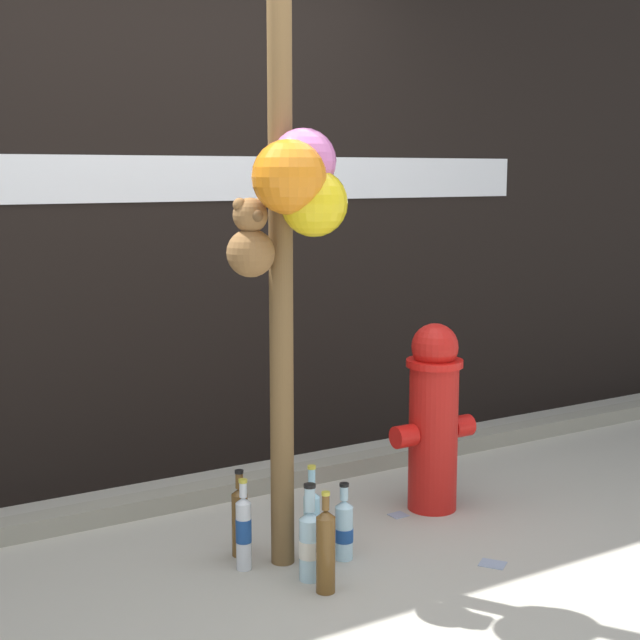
{
  "coord_description": "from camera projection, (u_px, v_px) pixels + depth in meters",
  "views": [
    {
      "loc": [
        -1.6,
        -2.59,
        1.46
      ],
      "look_at": [
        0.17,
        0.33,
        0.91
      ],
      "focal_mm": 52.32,
      "sensor_mm": 36.0,
      "label": 1
    }
  ],
  "objects": [
    {
      "name": "bottle_4",
      "position": [
        312.0,
        527.0,
        3.47
      ],
      "size": [
        0.06,
        0.06,
        0.39
      ],
      "color": "#93CCE0",
      "rests_on": "ground_plane"
    },
    {
      "name": "building_wall",
      "position": [
        149.0,
        143.0,
        4.31
      ],
      "size": [
        10.0,
        0.21,
        3.18
      ],
      "color": "black",
      "rests_on": "ground_plane"
    },
    {
      "name": "bottle_3",
      "position": [
        310.0,
        543.0,
        3.35
      ],
      "size": [
        0.08,
        0.08,
        0.36
      ],
      "color": "#B2DBEA",
      "rests_on": "ground_plane"
    },
    {
      "name": "memorial_post",
      "position": [
        288.0,
        118.0,
        3.21
      ],
      "size": [
        0.53,
        0.33,
        3.01
      ],
      "color": "brown",
      "rests_on": "ground_plane"
    },
    {
      "name": "ground_plane",
      "position": [
        327.0,
        595.0,
        3.24
      ],
      "size": [
        14.0,
        14.0,
        0.0
      ],
      "primitive_type": "plane",
      "color": "#ADA899"
    },
    {
      "name": "bottle_2",
      "position": [
        344.0,
        529.0,
        3.53
      ],
      "size": [
        0.07,
        0.07,
        0.3
      ],
      "color": "#B2DBEA",
      "rests_on": "ground_plane"
    },
    {
      "name": "litter_3",
      "position": [
        493.0,
        564.0,
        3.5
      ],
      "size": [
        0.12,
        0.12,
        0.01
      ],
      "primitive_type": "cube",
      "rotation": [
        0.0,
        0.0,
        2.18
      ],
      "color": "#8C99B2",
      "rests_on": "ground_plane"
    },
    {
      "name": "bottle_0",
      "position": [
        244.0,
        530.0,
        3.43
      ],
      "size": [
        0.06,
        0.06,
        0.35
      ],
      "color": "silver",
      "rests_on": "ground_plane"
    },
    {
      "name": "fire_hydrant",
      "position": [
        434.0,
        416.0,
        4.02
      ],
      "size": [
        0.4,
        0.24,
        0.82
      ],
      "color": "red",
      "rests_on": "ground_plane"
    },
    {
      "name": "litter_0",
      "position": [
        398.0,
        515.0,
        3.99
      ],
      "size": [
        0.07,
        0.07,
        0.01
      ],
      "primitive_type": "cube",
      "rotation": [
        0.0,
        0.0,
        1.61
      ],
      "color": "#8C99B2",
      "rests_on": "ground_plane"
    },
    {
      "name": "curb_strip",
      "position": [
        200.0,
        494.0,
        4.14
      ],
      "size": [
        8.0,
        0.12,
        0.08
      ],
      "primitive_type": "cube",
      "color": "gray",
      "rests_on": "ground_plane"
    },
    {
      "name": "bottle_1",
      "position": [
        240.0,
        519.0,
        3.56
      ],
      "size": [
        0.06,
        0.06,
        0.34
      ],
      "color": "brown",
      "rests_on": "ground_plane"
    },
    {
      "name": "bottle_5",
      "position": [
        326.0,
        549.0,
        3.24
      ],
      "size": [
        0.07,
        0.07,
        0.37
      ],
      "color": "brown",
      "rests_on": "ground_plane"
    }
  ]
}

